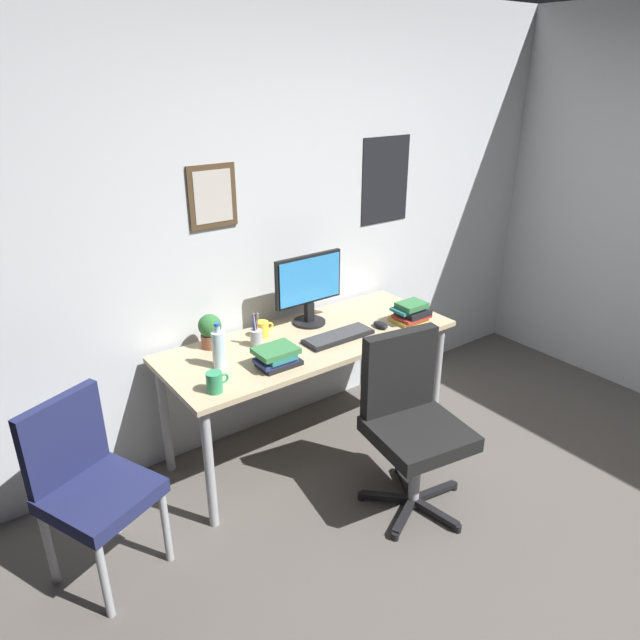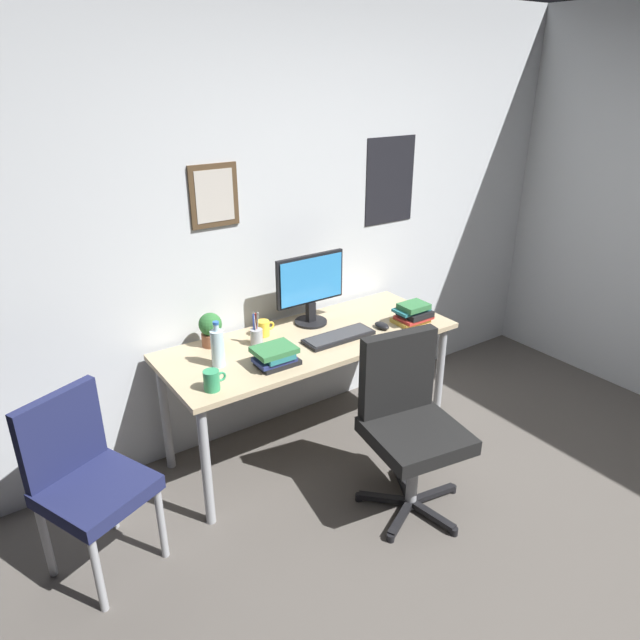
# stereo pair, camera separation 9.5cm
# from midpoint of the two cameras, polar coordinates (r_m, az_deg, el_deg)

# --- Properties ---
(ground_plane) EXTENTS (5.28, 5.28, 0.00)m
(ground_plane) POSITION_cam_midpoint_polar(r_m,az_deg,el_deg) (2.98, 23.41, -25.70)
(ground_plane) COLOR #514C47
(wall_back) EXTENTS (4.40, 0.10, 2.60)m
(wall_back) POSITION_cam_midpoint_polar(r_m,az_deg,el_deg) (3.59, -3.36, 9.50)
(wall_back) COLOR silver
(wall_back) RESTS_ON ground_plane
(desk) EXTENTS (1.75, 0.68, 0.73)m
(desk) POSITION_cam_midpoint_polar(r_m,az_deg,el_deg) (3.39, -1.81, -2.96)
(desk) COLOR tan
(desk) RESTS_ON ground_plane
(office_chair) EXTENTS (0.57, 0.57, 0.95)m
(office_chair) POSITION_cam_midpoint_polar(r_m,az_deg,el_deg) (3.05, 8.02, -9.27)
(office_chair) COLOR black
(office_chair) RESTS_ON ground_plane
(side_chair) EXTENTS (0.55, 0.55, 0.88)m
(side_chair) POSITION_cam_midpoint_polar(r_m,az_deg,el_deg) (2.86, -22.84, -14.32)
(side_chair) COLOR #1E234C
(side_chair) RESTS_ON ground_plane
(monitor) EXTENTS (0.46, 0.20, 0.43)m
(monitor) POSITION_cam_midpoint_polar(r_m,az_deg,el_deg) (3.46, -1.91, 3.33)
(monitor) COLOR black
(monitor) RESTS_ON desk
(keyboard) EXTENTS (0.43, 0.15, 0.03)m
(keyboard) POSITION_cam_midpoint_polar(r_m,az_deg,el_deg) (3.34, 1.01, -1.64)
(keyboard) COLOR black
(keyboard) RESTS_ON desk
(computer_mouse) EXTENTS (0.06, 0.11, 0.04)m
(computer_mouse) POSITION_cam_midpoint_polar(r_m,az_deg,el_deg) (3.49, 5.23, -0.48)
(computer_mouse) COLOR black
(computer_mouse) RESTS_ON desk
(water_bottle) EXTENTS (0.07, 0.07, 0.25)m
(water_bottle) POSITION_cam_midpoint_polar(r_m,az_deg,el_deg) (3.04, -10.86, -2.82)
(water_bottle) COLOR silver
(water_bottle) RESTS_ON desk
(coffee_mug_near) EXTENTS (0.12, 0.08, 0.10)m
(coffee_mug_near) POSITION_cam_midpoint_polar(r_m,az_deg,el_deg) (2.85, -11.30, -6.04)
(coffee_mug_near) COLOR #2D8C59
(coffee_mug_near) RESTS_ON desk
(coffee_mug_far) EXTENTS (0.11, 0.08, 0.09)m
(coffee_mug_far) POSITION_cam_midpoint_polar(r_m,az_deg,el_deg) (3.38, -6.49, -0.88)
(coffee_mug_far) COLOR yellow
(coffee_mug_far) RESTS_ON desk
(potted_plant) EXTENTS (0.13, 0.13, 0.19)m
(potted_plant) POSITION_cam_midpoint_polar(r_m,az_deg,el_deg) (3.27, -11.64, -0.97)
(potted_plant) COLOR brown
(potted_plant) RESTS_ON desk
(pen_cup) EXTENTS (0.07, 0.07, 0.20)m
(pen_cup) POSITION_cam_midpoint_polar(r_m,az_deg,el_deg) (3.26, -7.14, -1.68)
(pen_cup) COLOR #9EA0A5
(pen_cup) RESTS_ON desk
(book_stack_left) EXTENTS (0.22, 0.17, 0.13)m
(book_stack_left) POSITION_cam_midpoint_polar(r_m,az_deg,el_deg) (3.58, 8.23, 0.75)
(book_stack_left) COLOR gold
(book_stack_left) RESTS_ON desk
(book_stack_right) EXTENTS (0.23, 0.17, 0.10)m
(book_stack_right) POSITION_cam_midpoint_polar(r_m,az_deg,el_deg) (3.04, -5.18, -3.64)
(book_stack_right) COLOR black
(book_stack_right) RESTS_ON desk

